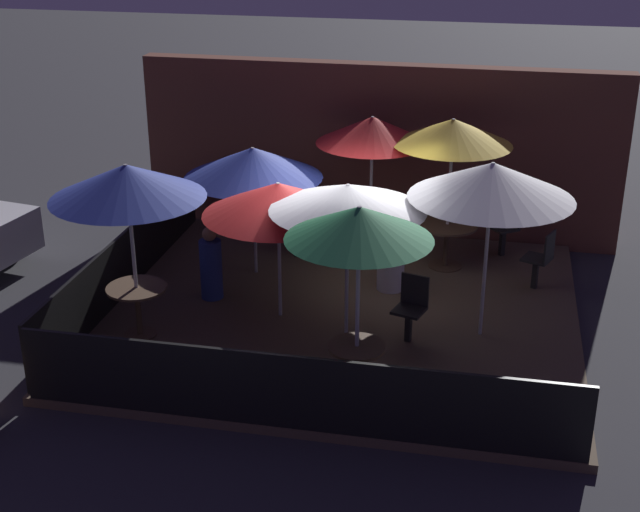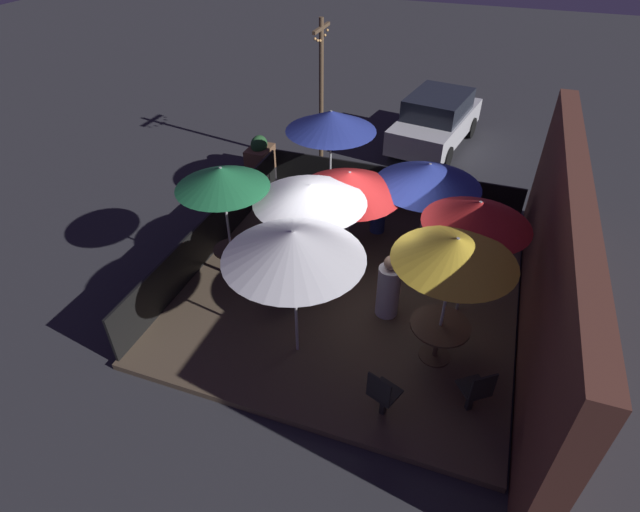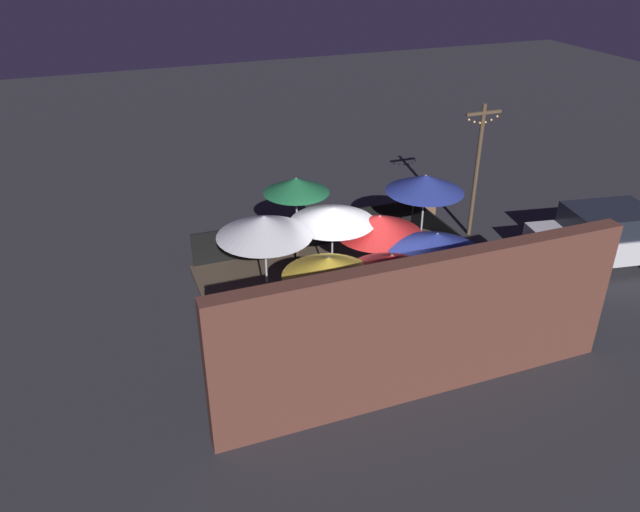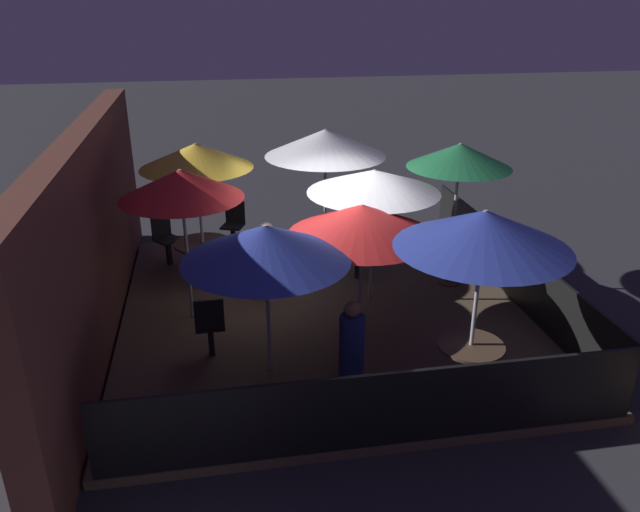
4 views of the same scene
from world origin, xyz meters
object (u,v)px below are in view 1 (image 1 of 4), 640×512
Objects in this scene: dining_table_0 at (447,232)px; patio_chair_2 at (411,306)px; patio_umbrella_1 at (359,223)px; patio_umbrella_2 at (127,182)px; patio_chair_0 at (541,258)px; patron_1 at (211,266)px; patio_umbrella_3 at (492,181)px; patio_umbrella_5 at (372,130)px; dining_table_2 at (137,297)px; patio_umbrella_4 at (278,199)px; dining_table_1 at (357,357)px; patio_umbrella_7 at (348,198)px; patio_umbrella_0 at (453,132)px; patron_0 at (391,254)px; patio_umbrella_6 at (253,163)px; patio_chair_3 at (292,227)px; patio_chair_1 at (507,225)px.

patio_chair_2 reaches higher than dining_table_0.
patio_umbrella_1 is 3.36m from patio_umbrella_2.
patron_1 is at bearing 36.70° from patio_chair_0.
patio_umbrella_2 reaches higher than dining_table_0.
patio_umbrella_1 is at bearing -126.05° from patio_umbrella_3.
dining_table_2 is at bearing -127.97° from patio_umbrella_5.
patio_umbrella_4 reaches higher than dining_table_1.
patio_umbrella_3 is 3.01× the size of dining_table_2.
patio_umbrella_4 is at bearing -134.40° from dining_table_0.
patio_umbrella_5 is 1.08× the size of patio_umbrella_7.
dining_table_1 is at bearing -16.97° from patio_umbrella_2.
patio_umbrella_0 is at bearing 79.63° from dining_table_1.
patio_umbrella_7 reaches higher than patio_chair_2.
patio_umbrella_1 is 2.44m from patio_chair_2.
patio_umbrella_6 is at bearing 72.93° from patron_0.
patio_umbrella_6 is 4.64m from patio_chair_0.
patio_umbrella_1 reaches higher than patio_umbrella_5.
patio_umbrella_0 reaches higher than patio_chair_0.
dining_table_2 is (-3.98, -3.25, -1.68)m from patio_umbrella_0.
patio_umbrella_7 is 3.32m from patio_chair_3.
patio_chair_1 is at bearing 36.42° from patio_umbrella_0.
patio_chair_0 is 1.03× the size of patio_chair_2.
patio_umbrella_7 reaches higher than dining_table_1.
patron_1 is at bearing -116.38° from patio_chair_3.
patio_chair_0 reaches higher than patio_chair_2.
patio_chair_3 is (-1.38, 2.62, -1.51)m from patio_umbrella_7.
dining_table_0 is 5.14m from dining_table_2.
patio_umbrella_3 is 2.96m from dining_table_1.
patio_umbrella_2 is 5.40m from dining_table_0.
patio_umbrella_0 is 1.11× the size of patio_umbrella_7.
patio_umbrella_0 reaches higher than dining_table_1.
dining_table_2 is 0.73× the size of patron_1.
patio_umbrella_6 is (-0.75, 1.42, 0.05)m from patio_umbrella_4.
patio_chair_0 is at bearing -21.73° from patio_umbrella_0.
dining_table_1 is (0.51, -4.44, -1.62)m from patio_umbrella_5.
dining_table_2 is at bearing -51.35° from patron_1.
patio_umbrella_5 reaches higher than patio_chair_1.
patio_umbrella_6 is at bearing -164.08° from patio_umbrella_0.
patio_umbrella_3 is at bearing 57.26° from patron_1.
dining_table_0 is 1.18m from patio_chair_1.
dining_table_1 is 3.50m from patron_1.
patio_umbrella_4 reaches higher than dining_table_2.
patio_umbrella_7 is at bearing 104.46° from patio_umbrella_1.
patio_chair_3 is at bearing -178.27° from patio_umbrella_0.
patio_umbrella_1 reaches higher than patio_umbrella_6.
patio_chair_2 is at bearing -10.23° from patio_umbrella_4.
dining_table_0 is 1.39× the size of dining_table_1.
patron_1 reaches higher than patio_chair_1.
patio_umbrella_1 reaches higher than dining_table_2.
patio_umbrella_0 is 3.20m from patio_umbrella_4.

